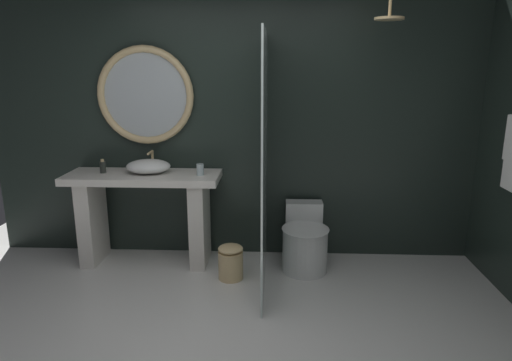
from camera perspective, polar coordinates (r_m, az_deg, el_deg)
back_wall_panel at (r=4.42m, az=-2.55°, el=7.04°), size 4.80×0.10×2.60m
vanity_counter at (r=4.43m, az=-13.79°, el=-3.29°), size 1.43×0.50×0.88m
vessel_sink at (r=4.35m, az=-13.37°, el=1.76°), size 0.41×0.34×0.19m
tumbler_cup at (r=4.18m, az=-7.03°, el=1.38°), size 0.07×0.07×0.11m
soap_dispenser at (r=4.47m, az=-18.70°, el=1.64°), size 0.06×0.06×0.13m
round_wall_mirror at (r=4.47m, az=-13.74°, el=10.33°), size 0.92×0.07×0.92m
shower_glass_panel at (r=3.78m, az=1.07°, el=2.10°), size 0.02×1.26×2.12m
rain_shower_head at (r=3.92m, az=16.43°, el=19.23°), size 0.23×0.23×0.30m
toilet at (r=4.29m, az=6.13°, el=-7.71°), size 0.43×0.61×0.58m
waste_bin at (r=4.11m, az=-3.15°, el=-10.14°), size 0.22×0.22×0.32m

